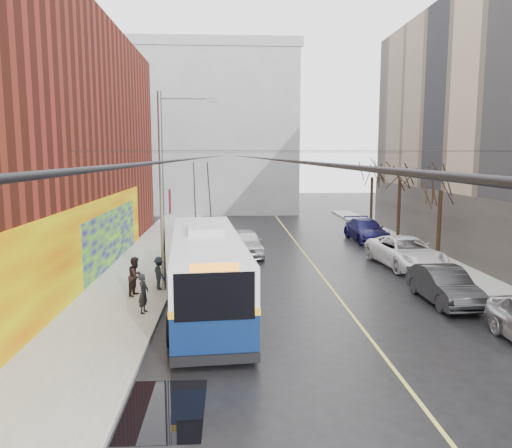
{
  "coord_description": "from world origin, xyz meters",
  "views": [
    {
      "loc": [
        -3.32,
        -12.33,
        6.25
      ],
      "look_at": [
        -1.97,
        12.35,
        2.83
      ],
      "focal_mm": 35.0,
      "sensor_mm": 36.0,
      "label": 1
    }
  ],
  "objects_px": {
    "trolleybus": "(206,269)",
    "parked_car_d": "(366,230)",
    "tree_far": "(372,168)",
    "following_car": "(245,242)",
    "parked_car_c": "(406,252)",
    "pedestrian_a": "(143,293)",
    "parked_car_b": "(444,285)",
    "tree_near": "(441,177)",
    "pedestrian_b": "(136,276)",
    "pedestrian_c": "(160,273)",
    "tree_mid": "(400,169)",
    "streetlight_pole": "(165,187)"
  },
  "relations": [
    {
      "from": "trolleybus",
      "to": "parked_car_d",
      "type": "height_order",
      "value": "trolleybus"
    },
    {
      "from": "trolleybus",
      "to": "tree_far",
      "type": "bearing_deg",
      "value": 54.52
    },
    {
      "from": "trolleybus",
      "to": "following_car",
      "type": "distance_m",
      "value": 10.98
    },
    {
      "from": "parked_car_c",
      "to": "pedestrian_a",
      "type": "relative_size",
      "value": 3.87
    },
    {
      "from": "pedestrian_a",
      "to": "parked_car_b",
      "type": "bearing_deg",
      "value": -75.2
    },
    {
      "from": "parked_car_c",
      "to": "pedestrian_a",
      "type": "height_order",
      "value": "pedestrian_a"
    },
    {
      "from": "tree_near",
      "to": "parked_car_b",
      "type": "height_order",
      "value": "tree_near"
    },
    {
      "from": "parked_car_b",
      "to": "parked_car_c",
      "type": "relative_size",
      "value": 0.77
    },
    {
      "from": "parked_car_c",
      "to": "pedestrian_b",
      "type": "relative_size",
      "value": 3.53
    },
    {
      "from": "pedestrian_a",
      "to": "pedestrian_c",
      "type": "height_order",
      "value": "pedestrian_a"
    },
    {
      "from": "parked_car_b",
      "to": "following_car",
      "type": "height_order",
      "value": "following_car"
    },
    {
      "from": "pedestrian_a",
      "to": "tree_near",
      "type": "bearing_deg",
      "value": -49.72
    },
    {
      "from": "tree_far",
      "to": "pedestrian_b",
      "type": "distance_m",
      "value": 26.84
    },
    {
      "from": "tree_mid",
      "to": "following_car",
      "type": "relative_size",
      "value": 1.38
    },
    {
      "from": "parked_car_b",
      "to": "following_car",
      "type": "distance_m",
      "value": 13.33
    },
    {
      "from": "trolleybus",
      "to": "pedestrian_a",
      "type": "distance_m",
      "value": 2.68
    },
    {
      "from": "following_car",
      "to": "pedestrian_a",
      "type": "distance_m",
      "value": 12.53
    },
    {
      "from": "trolleybus",
      "to": "parked_car_d",
      "type": "distance_m",
      "value": 19.16
    },
    {
      "from": "pedestrian_b",
      "to": "parked_car_b",
      "type": "bearing_deg",
      "value": -79.89
    },
    {
      "from": "parked_car_d",
      "to": "pedestrian_c",
      "type": "bearing_deg",
      "value": -137.77
    },
    {
      "from": "tree_near",
      "to": "parked_car_b",
      "type": "bearing_deg",
      "value": -111.38
    },
    {
      "from": "tree_mid",
      "to": "parked_car_d",
      "type": "bearing_deg",
      "value": 172.23
    },
    {
      "from": "parked_car_c",
      "to": "parked_car_d",
      "type": "xyz_separation_m",
      "value": [
        0.13,
        8.61,
        -0.04
      ]
    },
    {
      "from": "trolleybus",
      "to": "pedestrian_b",
      "type": "distance_m",
      "value": 3.56
    },
    {
      "from": "pedestrian_b",
      "to": "tree_near",
      "type": "bearing_deg",
      "value": -51.49
    },
    {
      "from": "tree_far",
      "to": "pedestrian_b",
      "type": "bearing_deg",
      "value": -128.22
    },
    {
      "from": "trolleybus",
      "to": "pedestrian_a",
      "type": "xyz_separation_m",
      "value": [
        -2.4,
        -0.96,
        -0.71
      ]
    },
    {
      "from": "parked_car_b",
      "to": "pedestrian_c",
      "type": "height_order",
      "value": "pedestrian_c"
    },
    {
      "from": "parked_car_d",
      "to": "pedestrian_b",
      "type": "height_order",
      "value": "pedestrian_b"
    },
    {
      "from": "following_car",
      "to": "parked_car_c",
      "type": "bearing_deg",
      "value": -26.98
    },
    {
      "from": "tree_near",
      "to": "parked_car_c",
      "type": "bearing_deg",
      "value": -151.69
    },
    {
      "from": "trolleybus",
      "to": "following_car",
      "type": "relative_size",
      "value": 2.61
    },
    {
      "from": "tree_near",
      "to": "pedestrian_b",
      "type": "distance_m",
      "value": 18.21
    },
    {
      "from": "parked_car_d",
      "to": "tree_far",
      "type": "bearing_deg",
      "value": 68.42
    },
    {
      "from": "trolleybus",
      "to": "parked_car_b",
      "type": "relative_size",
      "value": 2.71
    },
    {
      "from": "streetlight_pole",
      "to": "parked_car_d",
      "type": "xyz_separation_m",
      "value": [
        12.86,
        13.31,
        -4.05
      ]
    },
    {
      "from": "parked_car_c",
      "to": "parked_car_d",
      "type": "height_order",
      "value": "parked_car_c"
    },
    {
      "from": "tree_far",
      "to": "pedestrian_a",
      "type": "distance_m",
      "value": 28.41
    },
    {
      "from": "parked_car_c",
      "to": "pedestrian_c",
      "type": "relative_size",
      "value": 3.97
    },
    {
      "from": "pedestrian_a",
      "to": "parked_car_d",
      "type": "bearing_deg",
      "value": -29.31
    },
    {
      "from": "streetlight_pole",
      "to": "pedestrian_b",
      "type": "relative_size",
      "value": 5.26
    },
    {
      "from": "pedestrian_c",
      "to": "pedestrian_b",
      "type": "bearing_deg",
      "value": 107.23
    },
    {
      "from": "parked_car_b",
      "to": "tree_mid",
      "type": "bearing_deg",
      "value": 77.25
    },
    {
      "from": "tree_near",
      "to": "pedestrian_c",
      "type": "height_order",
      "value": "tree_near"
    },
    {
      "from": "parked_car_b",
      "to": "pedestrian_a",
      "type": "height_order",
      "value": "pedestrian_a"
    },
    {
      "from": "streetlight_pole",
      "to": "tree_mid",
      "type": "distance_m",
      "value": 19.96
    },
    {
      "from": "trolleybus",
      "to": "pedestrian_c",
      "type": "height_order",
      "value": "trolleybus"
    },
    {
      "from": "parked_car_b",
      "to": "parked_car_d",
      "type": "xyz_separation_m",
      "value": [
        0.92,
        15.49,
        0.03
      ]
    },
    {
      "from": "tree_near",
      "to": "tree_far",
      "type": "distance_m",
      "value": 14.0
    },
    {
      "from": "streetlight_pole",
      "to": "pedestrian_a",
      "type": "xyz_separation_m",
      "value": [
        -0.52,
        -3.33,
        -3.92
      ]
    }
  ]
}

